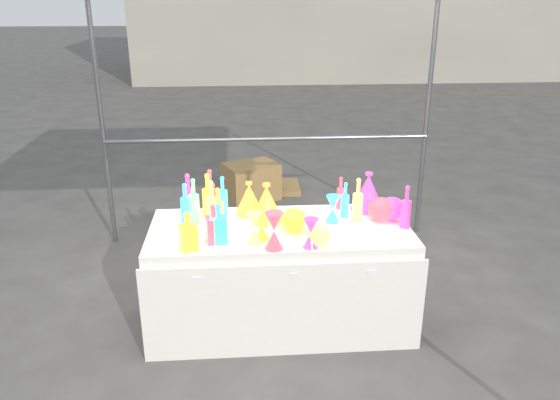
{
  "coord_description": "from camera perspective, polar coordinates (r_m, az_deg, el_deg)",
  "views": [
    {
      "loc": [
        -0.26,
        -3.45,
        2.26
      ],
      "look_at": [
        0.0,
        0.0,
        0.95
      ],
      "focal_mm": 35.0,
      "sensor_mm": 36.0,
      "label": 1
    }
  ],
  "objects": [
    {
      "name": "decanter_0",
      "position": [
        3.45,
        -9.59,
        -3.21
      ],
      "size": [
        0.13,
        0.13,
        0.25
      ],
      "primitive_type": null,
      "rotation": [
        0.0,
        0.0,
        0.36
      ],
      "color": "red",
      "rests_on": "display_table"
    },
    {
      "name": "ground",
      "position": [
        4.13,
        0.0,
        -12.41
      ],
      "size": [
        80.0,
        80.0,
        0.0
      ],
      "primitive_type": "plane",
      "color": "slate",
      "rests_on": "ground"
    },
    {
      "name": "bottle_10",
      "position": [
        3.81,
        13.04,
        -0.68
      ],
      "size": [
        0.07,
        0.07,
        0.31
      ],
      "primitive_type": null,
      "rotation": [
        0.0,
        0.0,
        -0.02
      ],
      "color": "#1A579B",
      "rests_on": "display_table"
    },
    {
      "name": "bottle_8",
      "position": [
        3.93,
        6.82,
        0.02
      ],
      "size": [
        0.08,
        0.08,
        0.26
      ],
      "primitive_type": null,
      "rotation": [
        0.0,
        0.0,
        -0.36
      ],
      "color": "#1B9720",
      "rests_on": "display_table"
    },
    {
      "name": "lampshade_1",
      "position": [
        3.97,
        -3.25,
        0.23
      ],
      "size": [
        0.24,
        0.24,
        0.24
      ],
      "primitive_type": null,
      "rotation": [
        0.0,
        0.0,
        -0.21
      ],
      "color": "yellow",
      "rests_on": "display_table"
    },
    {
      "name": "display_table",
      "position": [
        3.93,
        0.01,
        -7.92
      ],
      "size": [
        1.84,
        0.83,
        0.75
      ],
      "color": "white",
      "rests_on": "ground"
    },
    {
      "name": "lampshade_2",
      "position": [
        4.08,
        9.19,
        0.92
      ],
      "size": [
        0.31,
        0.31,
        0.29
      ],
      "primitive_type": null,
      "rotation": [
        0.0,
        0.0,
        0.32
      ],
      "color": "#1A579B",
      "rests_on": "display_table"
    },
    {
      "name": "bottle_1",
      "position": [
        3.95,
        -6.0,
        0.45
      ],
      "size": [
        0.08,
        0.08,
        0.29
      ],
      "primitive_type": null,
      "rotation": [
        0.0,
        0.0,
        -0.18
      ],
      "color": "#1B9720",
      "rests_on": "display_table"
    },
    {
      "name": "bottle_2",
      "position": [
        4.03,
        -7.29,
        1.01
      ],
      "size": [
        0.08,
        0.08,
        0.32
      ],
      "primitive_type": null,
      "rotation": [
        0.0,
        0.0,
        0.14
      ],
      "color": "orange",
      "rests_on": "display_table"
    },
    {
      "name": "bottle_0",
      "position": [
        3.94,
        -7.54,
        0.55
      ],
      "size": [
        0.09,
        0.09,
        0.32
      ],
      "primitive_type": null,
      "rotation": [
        0.0,
        0.0,
        0.05
      ],
      "color": "red",
      "rests_on": "display_table"
    },
    {
      "name": "hourglass_5",
      "position": [
        3.84,
        5.53,
        -0.93
      ],
      "size": [
        0.11,
        0.11,
        0.2
      ],
      "primitive_type": null,
      "rotation": [
        0.0,
        0.0,
        -0.13
      ],
      "color": "#1B9720",
      "rests_on": "display_table"
    },
    {
      "name": "hourglass_1",
      "position": [
        3.45,
        3.23,
        -3.48
      ],
      "size": [
        0.11,
        0.11,
        0.2
      ],
      "primitive_type": null,
      "rotation": [
        0.0,
        0.0,
        -0.16
      ],
      "color": "#1A579B",
      "rests_on": "display_table"
    },
    {
      "name": "bottle_6",
      "position": [
        3.75,
        -6.47,
        -0.8
      ],
      "size": [
        0.08,
        0.08,
        0.29
      ],
      "primitive_type": null,
      "rotation": [
        0.0,
        0.0,
        -0.07
      ],
      "color": "red",
      "rests_on": "display_table"
    },
    {
      "name": "globe_2",
      "position": [
        3.92,
        10.5,
        -1.1
      ],
      "size": [
        0.21,
        0.21,
        0.15
      ],
      "primitive_type": null,
      "rotation": [
        0.0,
        0.0,
        0.09
      ],
      "color": "orange",
      "rests_on": "display_table"
    },
    {
      "name": "globe_3",
      "position": [
        3.96,
        11.61,
        -1.0
      ],
      "size": [
        0.23,
        0.23,
        0.15
      ],
      "primitive_type": null,
      "rotation": [
        0.0,
        0.0,
        0.35
      ],
      "color": "#1A579B",
      "rests_on": "display_table"
    },
    {
      "name": "cardboard_box_closed",
      "position": [
        6.37,
        -3.01,
        1.96
      ],
      "size": [
        0.71,
        0.62,
        0.42
      ],
      "primitive_type": "cube",
      "rotation": [
        0.0,
        0.0,
        0.42
      ],
      "color": "#A6804B",
      "rests_on": "ground"
    },
    {
      "name": "globe_1",
      "position": [
        3.5,
        4.08,
        -3.8
      ],
      "size": [
        0.17,
        0.17,
        0.12
      ],
      "primitive_type": null,
      "rotation": [
        0.0,
        0.0,
        -0.11
      ],
      "color": "#158373",
      "rests_on": "display_table"
    },
    {
      "name": "bottle_4",
      "position": [
        3.74,
        -7.16,
        -0.42
      ],
      "size": [
        0.1,
        0.1,
        0.34
      ],
      "primitive_type": null,
      "rotation": [
        0.0,
        0.0,
        0.35
      ],
      "color": "#158373",
      "rests_on": "display_table"
    },
    {
      "name": "hourglass_4",
      "position": [
        3.56,
        -1.92,
        -2.68
      ],
      "size": [
        0.1,
        0.1,
        0.19
      ],
      "primitive_type": null,
      "rotation": [
        0.0,
        0.0,
        0.0
      ],
      "color": "red",
      "rests_on": "display_table"
    },
    {
      "name": "bottle_3",
      "position": [
        3.99,
        -9.57,
        0.59
      ],
      "size": [
        0.1,
        0.1,
        0.31
      ],
      "primitive_type": null,
      "rotation": [
        0.0,
        0.0,
        0.21
      ],
      "color": "#1A579B",
      "rests_on": "display_table"
    },
    {
      "name": "bottle_9",
      "position": [
        4.08,
        6.35,
        0.76
      ],
      "size": [
        0.06,
        0.06,
        0.25
      ],
      "primitive_type": null,
      "rotation": [
        0.0,
        0.0,
        0.07
      ],
      "color": "orange",
      "rests_on": "display_table"
    },
    {
      "name": "cardboard_box_flat",
      "position": [
        6.7,
        -1.15,
        1.32
      ],
      "size": [
        0.75,
        0.54,
        0.06
      ],
      "primitive_type": "cube",
      "rotation": [
        0.0,
        0.0,
        -0.01
      ],
      "color": "#A6804B",
      "rests_on": "ground"
    },
    {
      "name": "bottle_7",
      "position": [
        3.84,
        -9.86,
        -0.35
      ],
      "size": [
        0.08,
        0.08,
        0.3
      ],
      "primitive_type": null,
      "rotation": [
        0.0,
        0.0,
        -0.14
      ],
      "color": "#1B9720",
      "rests_on": "display_table"
    },
    {
      "name": "decanter_2",
      "position": [
        3.53,
        -6.43,
        -2.4
      ],
      "size": [
        0.11,
        0.11,
        0.27
      ],
      "primitive_type": null,
      "rotation": [
        0.0,
        0.0,
        0.03
      ],
      "color": "#1B9720",
      "rests_on": "display_table"
    },
    {
      "name": "bottle_11",
      "position": [
        3.86,
        8.13,
        0.02
      ],
      "size": [
        0.09,
        0.09,
        0.32
      ],
      "primitive_type": null,
      "rotation": [
        0.0,
        0.0,
        0.22
      ],
      "color": "#158373",
      "rests_on": "display_table"
    },
    {
      "name": "hourglass_2",
      "position": [
        3.5,
        -2.74,
        -2.97
      ],
      "size": [
        0.11,
        0.11,
        0.21
      ],
      "primitive_type": null,
      "rotation": [
        0.0,
        0.0,
        0.01
      ],
      "color": "#158373",
      "rests_on": "display_table"
    },
    {
      "name": "globe_0",
      "position": [
        3.69,
        1.45,
        -2.22
      ],
      "size": [
        0.22,
        0.22,
        0.14
      ],
      "primitive_type": null,
      "rotation": [
        0.0,
        0.0,
        -0.32
      ],
      "color": "red",
      "rests_on": "display_table"
    },
    {
      "name": "decanter_1",
      "position": [
        3.53,
        -6.89,
        -2.44
      ],
      "size": [
        0.13,
        0.13,
        0.26
      ],
      "primitive_type": null,
      "rotation": [
        0.0,
        0.0,
        0.22
      ],
      "color": "orange",
      "rests_on": "display_table"
    },
    {
      "name": "lampshade_0",
      "position": [
        3.82,
        -1.41,
        -0.27
      ],
      "size": [
        0.31,
        0.31,
        0.28
      ],
      "primitive_type": null,
      "rotation": [
        0.0,
        0.0,
        -0.34
      ],
      "color": "yellow",
      "rests_on": "display_table"
    },
    {
      "name": "bottle_5",
      "position": [
        3.82,
        -8.98,
        -0.12
      ],
      "size": [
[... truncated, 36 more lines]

